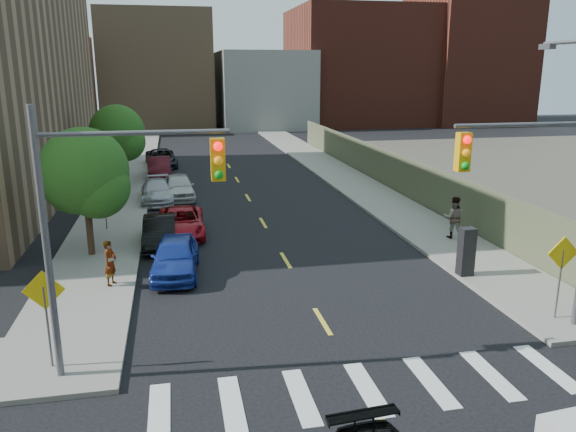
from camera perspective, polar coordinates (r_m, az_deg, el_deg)
name	(u,v)px	position (r m, az deg, el deg)	size (l,w,h in m)	color
sidewalk_nw	(134,161)	(50.05, -15.34, 5.37)	(3.50, 73.00, 0.15)	gray
sidewalk_ne	(310,156)	(51.38, 2.25, 6.11)	(3.50, 73.00, 0.15)	gray
fence_north	(383,167)	(39.01, 9.65, 4.90)	(0.12, 44.00, 2.50)	#5F6546
bg_bldg_west	(28,83)	(79.83, -24.88, 12.15)	(14.00, 18.00, 12.00)	#592319
bg_bldg_midwest	(158,71)	(79.85, -13.11, 14.18)	(14.00, 16.00, 15.00)	#8C6B4C
bg_bldg_center	(263,90)	(78.86, -2.56, 12.71)	(12.00, 16.00, 10.00)	gray
bg_bldg_east	(357,67)	(84.07, 6.98, 14.79)	(18.00, 18.00, 16.00)	#592319
bg_bldg_fareast	(466,60)	(88.62, 17.64, 14.87)	(14.00, 16.00, 18.00)	#592319
smokestack	(494,24)	(90.80, 20.22, 17.82)	(1.80, 1.80, 28.00)	#8C6B4C
signal_nw	(108,207)	(14.31, -17.77, 0.89)	(4.59, 0.30, 7.00)	#59595E
signal_ne	(547,187)	(17.57, 24.80, 2.71)	(4.59, 0.30, 7.00)	#59595E
warn_sign_nw	(45,301)	(15.84, -23.46, -7.96)	(1.06, 0.06, 2.83)	#59595E
warn_sign_ne	(562,262)	(19.30, 26.06, -4.25)	(1.06, 0.06, 2.83)	#59595E
warn_sign_midwest	(104,192)	(28.64, -18.20, 2.35)	(1.06, 0.06, 2.83)	#59595E
tree_west_near	(85,177)	(24.54, -19.94, 3.76)	(3.66, 3.64, 5.52)	#332114
tree_west_far	(117,135)	(39.29, -16.95, 7.83)	(3.66, 3.64, 5.52)	#332114
parked_car_blue	(175,256)	(22.22, -11.38, -4.04)	(1.74, 4.32, 1.47)	navy
parked_car_black	(160,232)	(25.93, -12.92, -1.56)	(1.40, 4.02, 1.33)	black
parked_car_red	(181,222)	(27.33, -10.80, -0.63)	(2.18, 4.73, 1.31)	#A5101B
parked_car_silver	(157,191)	(34.51, -13.19, 2.46)	(1.86, 4.59, 1.33)	#AFB1B7
parked_car_white	(179,187)	(35.14, -11.05, 2.95)	(1.80, 4.48, 1.53)	silver
parked_car_maroon	(159,168)	(42.14, -12.96, 4.79)	(1.62, 4.65, 1.53)	#400C14
parked_car_grey	(161,158)	(47.17, -12.75, 5.76)	(2.35, 5.10, 1.42)	black
payphone	(466,252)	(22.31, 17.66, -3.46)	(0.55, 0.45, 1.85)	black
pedestrian_west	(110,263)	(21.31, -17.61, -4.57)	(0.61, 0.40, 1.67)	gray
pedestrian_east	(454,217)	(27.02, 16.49, -0.13)	(0.95, 0.74, 1.95)	gray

